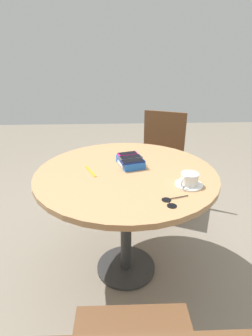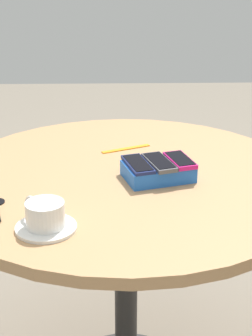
{
  "view_description": "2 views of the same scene",
  "coord_description": "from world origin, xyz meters",
  "px_view_note": "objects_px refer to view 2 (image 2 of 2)",
  "views": [
    {
      "loc": [
        1.37,
        -0.06,
        1.35
      ],
      "look_at": [
        0.0,
        0.0,
        0.75
      ],
      "focal_mm": 28.0,
      "sensor_mm": 36.0,
      "label": 1
    },
    {
      "loc": [
        0.04,
        1.45,
        1.35
      ],
      "look_at": [
        0.0,
        0.0,
        0.75
      ],
      "focal_mm": 60.0,
      "sensor_mm": 36.0,
      "label": 2
    }
  ],
  "objects_px": {
    "lanyard_strap": "(126,149)",
    "phone_gray": "(159,162)",
    "phone_navy": "(138,164)",
    "phone_magenta": "(180,160)",
    "round_table": "(126,207)",
    "coffee_cup": "(44,214)",
    "phone_box": "(158,171)",
    "saucer": "(46,228)"
  },
  "relations": [
    {
      "from": "phone_gray",
      "to": "phone_navy",
      "type": "relative_size",
      "value": 0.99
    },
    {
      "from": "coffee_cup",
      "to": "phone_magenta",
      "type": "bearing_deg",
      "value": -139.23
    },
    {
      "from": "phone_gray",
      "to": "coffee_cup",
      "type": "height_order",
      "value": "coffee_cup"
    },
    {
      "from": "round_table",
      "to": "saucer",
      "type": "xyz_separation_m",
      "value": [
        0.19,
        0.31,
        0.11
      ]
    },
    {
      "from": "phone_magenta",
      "to": "lanyard_strap",
      "type": "xyz_separation_m",
      "value": [
        0.14,
        -0.22,
        -0.05
      ]
    },
    {
      "from": "round_table",
      "to": "coffee_cup",
      "type": "distance_m",
      "value": 0.39
    },
    {
      "from": "lanyard_strap",
      "to": "phone_gray",
      "type": "bearing_deg",
      "value": 109.91
    },
    {
      "from": "phone_magenta",
      "to": "phone_navy",
      "type": "bearing_deg",
      "value": 10.99
    },
    {
      "from": "lanyard_strap",
      "to": "phone_box",
      "type": "bearing_deg",
      "value": 109.45
    },
    {
      "from": "phone_navy",
      "to": "phone_box",
      "type": "bearing_deg",
      "value": -169.02
    },
    {
      "from": "phone_navy",
      "to": "coffee_cup",
      "type": "xyz_separation_m",
      "value": [
        0.22,
        0.27,
        -0.01
      ]
    },
    {
      "from": "phone_box",
      "to": "phone_navy",
      "type": "distance_m",
      "value": 0.06
    },
    {
      "from": "phone_navy",
      "to": "saucer",
      "type": "distance_m",
      "value": 0.35
    },
    {
      "from": "round_table",
      "to": "lanyard_strap",
      "type": "height_order",
      "value": "lanyard_strap"
    },
    {
      "from": "phone_magenta",
      "to": "lanyard_strap",
      "type": "relative_size",
      "value": 0.81
    },
    {
      "from": "phone_box",
      "to": "coffee_cup",
      "type": "distance_m",
      "value": 0.4
    },
    {
      "from": "phone_box",
      "to": "phone_gray",
      "type": "xyz_separation_m",
      "value": [
        -0.0,
        0.0,
        0.03
      ]
    },
    {
      "from": "round_table",
      "to": "phone_gray",
      "type": "height_order",
      "value": "phone_gray"
    },
    {
      "from": "phone_gray",
      "to": "lanyard_strap",
      "type": "relative_size",
      "value": 0.9
    },
    {
      "from": "coffee_cup",
      "to": "lanyard_strap",
      "type": "xyz_separation_m",
      "value": [
        -0.2,
        -0.51,
        -0.04
      ]
    },
    {
      "from": "phone_gray",
      "to": "coffee_cup",
      "type": "distance_m",
      "value": 0.4
    },
    {
      "from": "phone_magenta",
      "to": "coffee_cup",
      "type": "xyz_separation_m",
      "value": [
        0.34,
        0.29,
        -0.01
      ]
    },
    {
      "from": "phone_magenta",
      "to": "round_table",
      "type": "bearing_deg",
      "value": -6.65
    },
    {
      "from": "coffee_cup",
      "to": "lanyard_strap",
      "type": "relative_size",
      "value": 0.65
    },
    {
      "from": "coffee_cup",
      "to": "lanyard_strap",
      "type": "height_order",
      "value": "coffee_cup"
    },
    {
      "from": "round_table",
      "to": "phone_navy",
      "type": "bearing_deg",
      "value": 127.81
    },
    {
      "from": "phone_gray",
      "to": "phone_box",
      "type": "bearing_deg",
      "value": -31.45
    },
    {
      "from": "phone_gray",
      "to": "saucer",
      "type": "xyz_separation_m",
      "value": [
        0.28,
        0.28,
        -0.04
      ]
    },
    {
      "from": "coffee_cup",
      "to": "saucer",
      "type": "bearing_deg",
      "value": 132.6
    },
    {
      "from": "phone_box",
      "to": "saucer",
      "type": "distance_m",
      "value": 0.4
    },
    {
      "from": "saucer",
      "to": "phone_box",
      "type": "bearing_deg",
      "value": -134.38
    },
    {
      "from": "phone_box",
      "to": "phone_magenta",
      "type": "relative_size",
      "value": 1.58
    },
    {
      "from": "phone_magenta",
      "to": "coffee_cup",
      "type": "height_order",
      "value": "coffee_cup"
    },
    {
      "from": "lanyard_strap",
      "to": "coffee_cup",
      "type": "bearing_deg",
      "value": 68.98
    },
    {
      "from": "phone_magenta",
      "to": "lanyard_strap",
      "type": "height_order",
      "value": "phone_magenta"
    },
    {
      "from": "phone_magenta",
      "to": "phone_gray",
      "type": "xyz_separation_m",
      "value": [
        0.06,
        0.01,
        -0.0
      ]
    },
    {
      "from": "phone_magenta",
      "to": "phone_navy",
      "type": "xyz_separation_m",
      "value": [
        0.12,
        0.02,
        -0.0
      ]
    },
    {
      "from": "round_table",
      "to": "phone_magenta",
      "type": "xyz_separation_m",
      "value": [
        -0.15,
        0.02,
        0.15
      ]
    },
    {
      "from": "phone_navy",
      "to": "saucer",
      "type": "height_order",
      "value": "phone_navy"
    },
    {
      "from": "phone_navy",
      "to": "round_table",
      "type": "bearing_deg",
      "value": -52.19
    },
    {
      "from": "phone_box",
      "to": "phone_gray",
      "type": "bearing_deg",
      "value": 148.55
    },
    {
      "from": "phone_box",
      "to": "phone_gray",
      "type": "height_order",
      "value": "phone_gray"
    }
  ]
}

